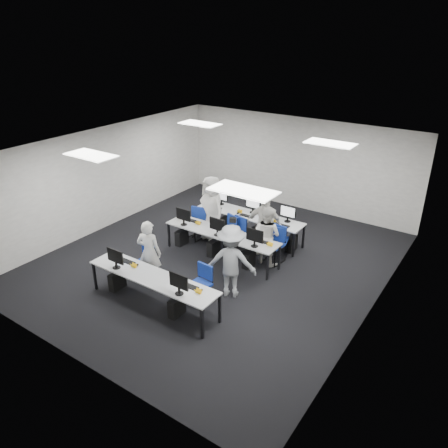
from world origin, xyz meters
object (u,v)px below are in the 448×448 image
Objects in this scene: student_3 at (264,225)px; chair_0 at (145,269)px; student_2 at (212,209)px; desk_mid at (221,234)px; chair_1 at (200,291)px; photographer at (231,261)px; chair_2 at (195,230)px; chair_3 at (236,240)px; chair_6 at (238,234)px; chair_5 at (203,226)px; student_0 at (149,253)px; chair_7 at (278,246)px; chair_4 at (273,251)px; desk_front at (152,278)px; student_1 at (267,235)px.

chair_0 is at bearing -132.24° from student_3.
chair_0 is 0.46× the size of student_2.
chair_1 reaches higher than desk_mid.
photographer is (2.02, -2.07, -0.07)m from student_2.
chair_2 is 1.35m from chair_3.
chair_3 and chair_6 have the same top height.
student_0 is (0.51, -2.72, 0.50)m from chair_5.
chair_7 is 0.50× the size of student_2.
student_2 reaches higher than chair_4.
chair_6 is at bearing 111.35° from chair_1.
chair_2 is 0.49× the size of student_3.
desk_front is at bearing -90.00° from desk_mid.
student_2 is (-0.93, 0.20, 0.64)m from chair_3.
chair_7 is at bearing -5.20° from student_3.
chair_0 is at bearing -74.74° from student_2.
chair_1 is 0.55× the size of student_0.
chair_1 is (0.78, 0.66, -0.40)m from desk_front.
student_3 is (-0.46, 0.27, 0.53)m from chair_4.
student_2 reaches higher than chair_5.
photographer is (1.09, -1.87, 0.58)m from chair_3.
chair_5 is at bearing -178.16° from chair_4.
chair_3 is 0.56× the size of student_3.
student_2 reaches higher than photographer.
chair_5 is 0.71m from student_2.
student_3 is at bearing 47.79° from desk_mid.
student_1 is at bearing -110.80° from photographer.
chair_2 is 0.27m from chair_5.
student_2 reaches higher than student_1.
chair_3 is 0.53× the size of photographer.
student_0 is at bearing -83.85° from chair_6.
chair_0 is 2.69m from chair_3.
chair_0 is at bearing -78.38° from chair_2.
desk_mid is 1.71× the size of student_2.
chair_0 is at bearing -88.18° from chair_6.
chair_0 is at bearing -23.05° from student_0.
chair_5 is 2.35m from student_1.
desk_front is at bearing 119.17° from student_0.
desk_front is at bearing -34.58° from chair_0.
student_3 reaches higher than student_1.
photographer is at bearing -178.47° from student_0.
chair_2 reaches higher than desk_mid.
desk_mid is at bearing 31.48° from student_1.
photographer reaches higher than student_3.
chair_7 is 2.16m from student_2.
chair_2 is 2.50m from chair_7.
chair_2 is 0.84m from student_2.
student_1 is at bearing -18.67° from chair_5.
chair_7 is (-0.03, 0.32, -0.01)m from chair_4.
student_2 is (-1.94, 0.31, 0.16)m from student_1.
desk_front is at bearing -81.54° from chair_5.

